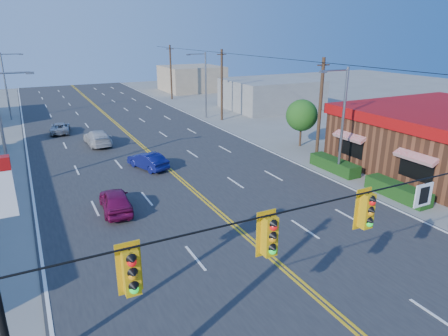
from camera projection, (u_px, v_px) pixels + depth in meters
name	position (u px, v px, depth m)	size (l,w,h in m)	color
road	(173.00, 173.00, 30.54)	(20.00, 120.00, 0.06)	#2D2D30
signal_span	(391.00, 220.00, 12.04)	(24.32, 0.34, 9.00)	#47301E
kfc	(444.00, 137.00, 31.55)	(16.30, 12.40, 4.70)	brown
streetlight_se	(341.00, 117.00, 28.65)	(2.55, 0.25, 8.00)	gray
streetlight_ne	(204.00, 82.00, 48.91)	(2.55, 0.25, 8.00)	gray
streetlight_sw	(4.00, 125.00, 26.15)	(2.55, 0.25, 8.00)	gray
streetlight_nw	(7.00, 82.00, 48.10)	(2.55, 0.25, 8.00)	gray
utility_pole_near	(320.00, 110.00, 32.73)	(0.28, 0.28, 8.40)	#47301E
utility_pole_mid	(222.00, 85.00, 47.92)	(0.28, 0.28, 8.40)	#47301E
utility_pole_far	(171.00, 73.00, 63.11)	(0.28, 0.28, 8.40)	#47301E
tree_kfc_rear	(302.00, 115.00, 37.07)	(2.94, 2.94, 4.41)	#47301E
bld_east_mid	(271.00, 94.00, 56.21)	(12.00, 10.00, 4.00)	gray
bld_east_far	(192.00, 78.00, 73.42)	(10.00, 10.00, 4.40)	tan
car_magenta	(116.00, 202.00, 23.79)	(1.62, 4.03, 1.37)	maroon
car_blue	(148.00, 161.00, 31.31)	(1.36, 3.91, 1.29)	navy
car_white	(97.00, 138.00, 37.97)	(1.97, 4.85, 1.41)	#BDBDBD
car_silver	(60.00, 128.00, 42.40)	(1.90, 4.12, 1.14)	#ABACB0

